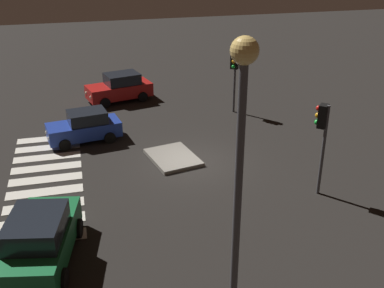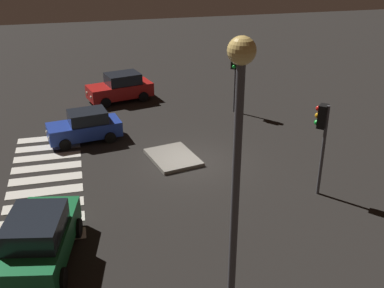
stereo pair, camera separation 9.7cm
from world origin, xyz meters
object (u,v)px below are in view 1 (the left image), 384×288
at_px(traffic_island, 173,158).
at_px(traffic_light_north, 322,127).
at_px(car_blue, 85,127).
at_px(traffic_light_west, 234,68).
at_px(car_green, 40,239).
at_px(street_lamp, 239,168).
at_px(car_red, 120,88).

height_order(traffic_island, traffic_light_north, traffic_light_north).
distance_m(car_blue, traffic_light_west, 9.38).
relative_size(traffic_island, traffic_light_north, 0.79).
distance_m(traffic_island, car_blue, 5.25).
distance_m(traffic_island, car_green, 8.84).
height_order(traffic_light_north, traffic_light_west, traffic_light_north).
bearing_deg(car_blue, traffic_island, 131.56).
height_order(car_blue, traffic_light_west, traffic_light_west).
height_order(traffic_light_north, street_lamp, street_lamp).
bearing_deg(car_green, traffic_light_west, -30.46).
bearing_deg(car_green, car_red, -3.75).
height_order(car_green, car_blue, car_green).
xyz_separation_m(car_red, car_blue, (6.00, -2.48, -0.08)).
bearing_deg(traffic_island, traffic_light_west, 137.81).
bearing_deg(car_blue, traffic_light_west, -175.93).
relative_size(car_red, traffic_light_north, 1.11).
xyz_separation_m(traffic_light_west, street_lamp, (17.31, -5.90, 2.85)).
distance_m(car_green, street_lamp, 8.61).
bearing_deg(car_red, traffic_light_west, 135.15).
bearing_deg(car_red, car_green, 61.18).
bearing_deg(car_green, street_lamp, -126.42).
xyz_separation_m(car_red, traffic_light_north, (13.86, 6.74, 2.12)).
bearing_deg(street_lamp, car_red, -178.57).
relative_size(traffic_light_north, street_lamp, 0.47).
distance_m(car_red, car_blue, 6.50).
bearing_deg(car_red, car_blue, 53.87).
bearing_deg(car_green, car_blue, 0.97).
distance_m(car_red, traffic_light_north, 15.55).
height_order(car_red, car_green, car_green).
bearing_deg(car_red, traffic_island, 85.78).
bearing_deg(car_green, traffic_island, -30.20).
bearing_deg(traffic_light_north, car_green, 52.33).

